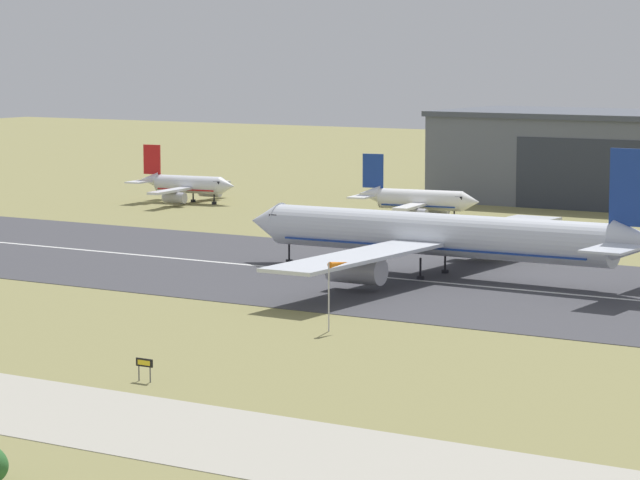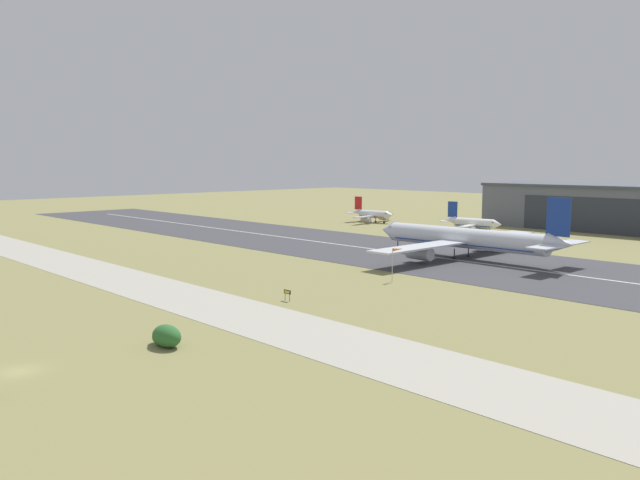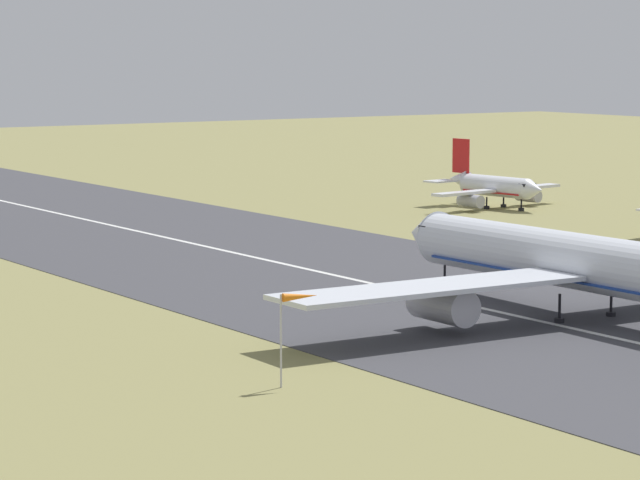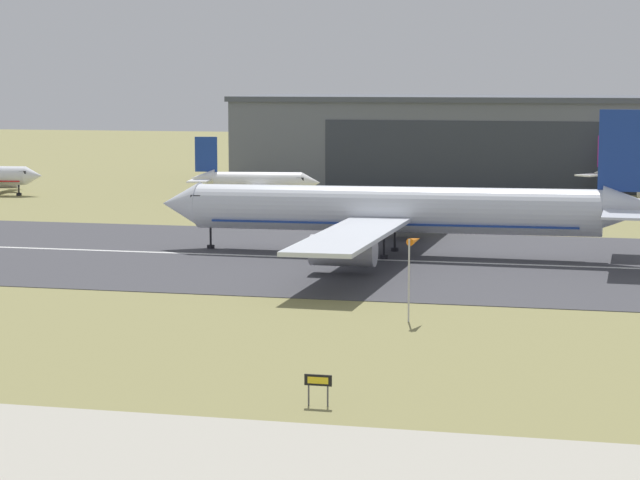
{
  "view_description": "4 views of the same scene",
  "coord_description": "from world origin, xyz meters",
  "px_view_note": "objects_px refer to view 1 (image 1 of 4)",
  "views": [
    {
      "loc": [
        67.0,
        -47.06,
        25.94
      ],
      "look_at": [
        -5.24,
        68.87,
        8.65
      ],
      "focal_mm": 85.0,
      "sensor_mm": 36.0,
      "label": 1
    },
    {
      "loc": [
        70.7,
        -21.9,
        22.82
      ],
      "look_at": [
        -26.94,
        71.8,
        5.97
      ],
      "focal_mm": 35.0,
      "sensor_mm": 36.0,
      "label": 2
    },
    {
      "loc": [
        80.65,
        16.84,
        22.97
      ],
      "look_at": [
        -24.05,
        85.77,
        7.02
      ],
      "focal_mm": 85.0,
      "sensor_mm": 36.0,
      "label": 3
    },
    {
      "loc": [
        9.68,
        -23.51,
        18.79
      ],
      "look_at": [
        -12.35,
        71.34,
        6.0
      ],
      "focal_mm": 70.0,
      "sensor_mm": 36.0,
      "label": 4
    }
  ],
  "objects_px": {
    "airplane_parked_far_east": "(419,200)",
    "runway_sign": "(144,364)",
    "airplane_landing": "(439,236)",
    "airplane_parked_centre": "(187,185)",
    "windsock_pole": "(338,268)"
  },
  "relations": [
    {
      "from": "runway_sign",
      "to": "windsock_pole",
      "type": "bearing_deg",
      "value": 87.13
    },
    {
      "from": "runway_sign",
      "to": "airplane_parked_far_east",
      "type": "bearing_deg",
      "value": 107.74
    },
    {
      "from": "airplane_parked_centre",
      "to": "runway_sign",
      "type": "height_order",
      "value": "airplane_parked_centre"
    },
    {
      "from": "airplane_parked_centre",
      "to": "runway_sign",
      "type": "bearing_deg",
      "value": -54.49
    },
    {
      "from": "airplane_landing",
      "to": "airplane_parked_centre",
      "type": "xyz_separation_m",
      "value": [
        -74.73,
        51.93,
        -1.67
      ]
    },
    {
      "from": "airplane_parked_far_east",
      "to": "runway_sign",
      "type": "relative_size",
      "value": 10.89
    },
    {
      "from": "airplane_parked_centre",
      "to": "windsock_pole",
      "type": "height_order",
      "value": "airplane_parked_centre"
    },
    {
      "from": "airplane_landing",
      "to": "airplane_parked_centre",
      "type": "distance_m",
      "value": 91.02
    },
    {
      "from": "airplane_landing",
      "to": "airplane_parked_far_east",
      "type": "xyz_separation_m",
      "value": [
        -30.1,
        51.27,
        -1.85
      ]
    },
    {
      "from": "airplane_landing",
      "to": "airplane_parked_centre",
      "type": "bearing_deg",
      "value": 145.21
    },
    {
      "from": "runway_sign",
      "to": "airplane_parked_centre",
      "type": "bearing_deg",
      "value": 125.51
    },
    {
      "from": "windsock_pole",
      "to": "airplane_parked_centre",
      "type": "bearing_deg",
      "value": 133.63
    },
    {
      "from": "airplane_parked_centre",
      "to": "runway_sign",
      "type": "distance_m",
      "value": 138.65
    },
    {
      "from": "airplane_landing",
      "to": "airplane_parked_far_east",
      "type": "height_order",
      "value": "airplane_landing"
    },
    {
      "from": "airplane_parked_centre",
      "to": "windsock_pole",
      "type": "relative_size",
      "value": 3.82
    }
  ]
}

